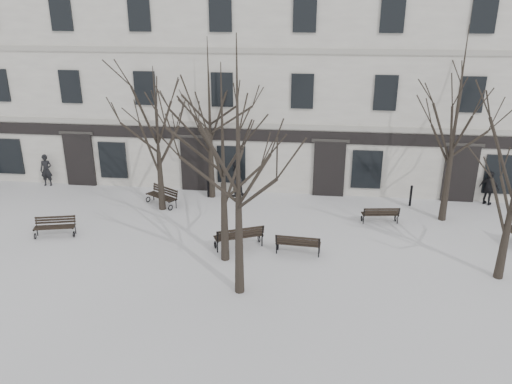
% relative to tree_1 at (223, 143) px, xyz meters
% --- Properties ---
extents(ground, '(100.00, 100.00, 0.00)m').
position_rel_tree_1_xyz_m(ground, '(0.57, -0.33, -4.72)').
color(ground, silver).
rests_on(ground, ground).
extents(building, '(40.40, 10.20, 11.40)m').
position_rel_tree_1_xyz_m(building, '(0.57, 12.63, 0.80)').
color(building, silver).
rests_on(building, ground).
extents(tree_1, '(5.28, 5.28, 7.54)m').
position_rel_tree_1_xyz_m(tree_1, '(0.00, 0.00, 0.00)').
color(tree_1, black).
rests_on(tree_1, ground).
extents(tree_2, '(6.02, 6.02, 8.61)m').
position_rel_tree_1_xyz_m(tree_2, '(0.92, -2.26, 0.67)').
color(tree_2, black).
rests_on(tree_2, ground).
extents(tree_4, '(4.79, 4.79, 6.84)m').
position_rel_tree_1_xyz_m(tree_4, '(-3.98, 4.72, -0.44)').
color(tree_4, black).
rests_on(tree_4, ground).
extents(tree_5, '(5.61, 5.61, 8.01)m').
position_rel_tree_1_xyz_m(tree_5, '(-1.91, 6.67, 0.29)').
color(tree_5, black).
rests_on(tree_5, ground).
extents(tree_6, '(6.04, 6.04, 8.62)m').
position_rel_tree_1_xyz_m(tree_6, '(9.31, 5.05, 0.68)').
color(tree_6, black).
rests_on(tree_6, ground).
extents(bench_0, '(1.77, 1.00, 0.85)m').
position_rel_tree_1_xyz_m(bench_0, '(-7.65, 1.21, -4.25)').
color(bench_0, black).
rests_on(bench_0, ground).
extents(bench_1, '(2.08, 1.47, 1.00)m').
position_rel_tree_1_xyz_m(bench_1, '(0.39, 1.03, -4.17)').
color(bench_1, black).
rests_on(bench_1, ground).
extents(bench_2, '(1.81, 0.77, 0.89)m').
position_rel_tree_1_xyz_m(bench_2, '(2.80, 0.77, -4.23)').
color(bench_2, black).
rests_on(bench_2, ground).
extents(bench_3, '(1.85, 1.52, 0.91)m').
position_rel_tree_1_xyz_m(bench_3, '(-4.12, 5.25, -4.22)').
color(bench_3, black).
rests_on(bench_3, ground).
extents(bench_4, '(1.71, 0.83, 0.83)m').
position_rel_tree_1_xyz_m(bench_4, '(6.39, 4.29, -4.26)').
color(bench_4, black).
rests_on(bench_4, ground).
extents(bollard_a, '(0.13, 0.13, 1.02)m').
position_rel_tree_1_xyz_m(bollard_a, '(-2.09, 6.59, -4.17)').
color(bollard_a, black).
rests_on(bollard_a, ground).
extents(bollard_b, '(0.14, 0.14, 1.08)m').
position_rel_tree_1_xyz_m(bollard_b, '(8.11, 6.63, -4.14)').
color(bollard_b, black).
rests_on(bollard_b, ground).
extents(pedestrian_a, '(0.69, 0.49, 1.76)m').
position_rel_tree_1_xyz_m(pedestrian_a, '(-11.28, 7.28, -4.72)').
color(pedestrian_a, black).
rests_on(pedestrian_a, ground).
extents(pedestrian_b, '(1.14, 1.07, 1.87)m').
position_rel_tree_1_xyz_m(pedestrian_b, '(-0.73, 6.97, -4.72)').
color(pedestrian_b, black).
rests_on(pedestrian_b, ground).
extents(pedestrian_c, '(1.01, 0.98, 1.70)m').
position_rel_tree_1_xyz_m(pedestrian_c, '(11.96, 7.29, -4.72)').
color(pedestrian_c, black).
rests_on(pedestrian_c, ground).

